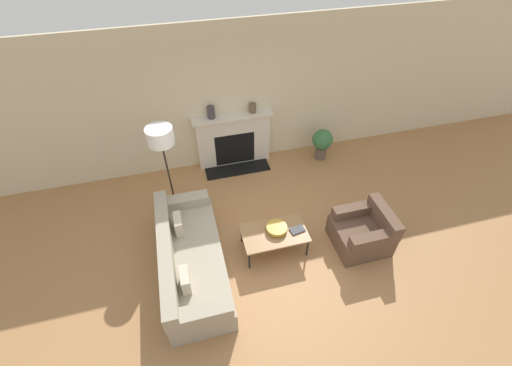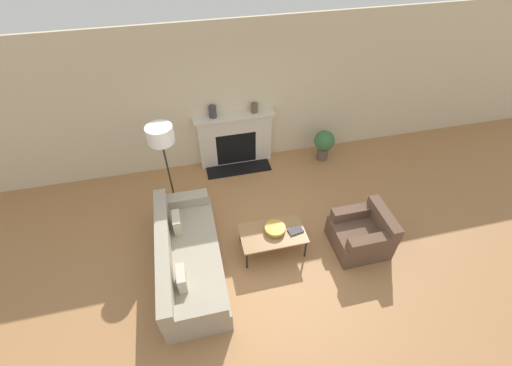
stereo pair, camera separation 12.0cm
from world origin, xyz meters
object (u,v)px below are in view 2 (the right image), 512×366
(bowl, at_px, (275,229))
(mantel_vase_center_left, at_px, (254,108))
(armchair_near, at_px, (362,234))
(book, at_px, (296,231))
(couch, at_px, (187,258))
(fireplace, at_px, (235,140))
(mantel_vase_left, at_px, (213,112))
(coffee_table, at_px, (273,234))
(floor_lamp, at_px, (161,140))
(potted_plant, at_px, (324,143))

(bowl, bearing_deg, mantel_vase_center_left, 84.83)
(armchair_near, height_order, book, armchair_near)
(couch, bearing_deg, armchair_near, -93.81)
(fireplace, height_order, mantel_vase_center_left, mantel_vase_center_left)
(couch, xyz_separation_m, book, (1.75, 0.02, 0.14))
(armchair_near, distance_m, bowl, 1.46)
(mantel_vase_left, bearing_deg, coffee_table, -77.14)
(floor_lamp, bearing_deg, fireplace, 39.57)
(floor_lamp, bearing_deg, book, -35.86)
(fireplace, xyz_separation_m, bowl, (0.19, -2.38, -0.11))
(couch, xyz_separation_m, mantel_vase_left, (0.83, 2.50, 1.00))
(mantel_vase_center_left, bearing_deg, bowl, -95.17)
(armchair_near, bearing_deg, mantel_vase_left, -143.14)
(coffee_table, relative_size, bowl, 3.11)
(couch, relative_size, potted_plant, 3.31)
(armchair_near, bearing_deg, potted_plant, 174.24)
(armchair_near, relative_size, book, 3.39)
(couch, bearing_deg, mantel_vase_left, -18.28)
(bowl, bearing_deg, mantel_vase_left, 104.15)
(armchair_near, xyz_separation_m, book, (-1.09, 0.21, 0.14))
(armchair_near, bearing_deg, mantel_vase_center_left, -156.00)
(fireplace, height_order, couch, fireplace)
(coffee_table, bearing_deg, mantel_vase_center_left, 83.77)
(fireplace, relative_size, mantel_vase_left, 6.76)
(couch, relative_size, coffee_table, 2.19)
(armchair_near, height_order, bowl, armchair_near)
(armchair_near, distance_m, book, 1.12)
(bowl, relative_size, potted_plant, 0.49)
(armchair_near, xyz_separation_m, coffee_table, (-1.46, 0.26, 0.10))
(mantel_vase_left, bearing_deg, mantel_vase_center_left, 0.00)
(bowl, relative_size, mantel_vase_left, 1.41)
(potted_plant, bearing_deg, bowl, -128.83)
(couch, distance_m, floor_lamp, 1.88)
(armchair_near, xyz_separation_m, bowl, (-1.41, 0.30, 0.18))
(mantel_vase_left, bearing_deg, potted_plant, -8.59)
(mantel_vase_center_left, bearing_deg, armchair_near, -66.00)
(mantel_vase_center_left, bearing_deg, mantel_vase_left, -180.00)
(armchair_near, bearing_deg, bowl, -101.94)
(fireplace, xyz_separation_m, floor_lamp, (-1.35, -1.12, 1.00))
(armchair_near, relative_size, potted_plant, 1.24)
(coffee_table, height_order, bowl, bowl)
(book, xyz_separation_m, mantel_vase_center_left, (-0.10, 2.48, 0.83))
(book, height_order, floor_lamp, floor_lamp)
(book, bearing_deg, floor_lamp, 133.79)
(floor_lamp, xyz_separation_m, mantel_vase_center_left, (1.76, 1.13, -0.32))
(coffee_table, distance_m, mantel_vase_center_left, 2.59)
(coffee_table, bearing_deg, couch, -176.95)
(coffee_table, relative_size, book, 4.12)
(floor_lamp, bearing_deg, bowl, -39.17)
(mantel_vase_left, relative_size, mantel_vase_center_left, 1.32)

